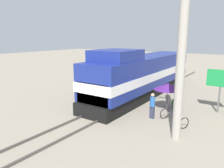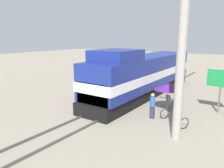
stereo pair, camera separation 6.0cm
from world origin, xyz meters
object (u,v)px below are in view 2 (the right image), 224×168
at_px(locomotive, 143,75).
at_px(bicycle, 174,118).
at_px(utility_pole, 182,47).
at_px(billboard_sign, 221,81).
at_px(person_bystander, 152,105).
at_px(vendor_umbrella, 168,87).

bearing_deg(locomotive, bicycle, -46.40).
xyz_separation_m(utility_pole, bicycle, (-0.83, 2.02, -4.61)).
bearing_deg(billboard_sign, locomotive, 169.95).
bearing_deg(locomotive, billboard_sign, -10.05).
distance_m(locomotive, bicycle, 7.27).
relative_size(locomotive, bicycle, 8.19).
bearing_deg(person_bystander, billboard_sign, 47.94).
bearing_deg(utility_pole, locomotive, 128.66).
bearing_deg(locomotive, person_bystander, -56.64).
relative_size(person_bystander, bicycle, 0.88).
bearing_deg(locomotive, utility_pole, -51.34).
relative_size(vendor_umbrella, person_bystander, 1.20).
height_order(locomotive, vendor_umbrella, locomotive).
height_order(locomotive, utility_pole, utility_pole).
height_order(vendor_umbrella, bicycle, vendor_umbrella).
bearing_deg(vendor_umbrella, billboard_sign, 27.74).
xyz_separation_m(vendor_umbrella, person_bystander, (-0.25, -2.18, -0.90)).
distance_m(vendor_umbrella, bicycle, 2.95).
bearing_deg(person_bystander, utility_pole, -40.90).
bearing_deg(billboard_sign, vendor_umbrella, -152.26).
xyz_separation_m(billboard_sign, person_bystander, (-3.51, -3.89, -1.39)).
bearing_deg(billboard_sign, person_bystander, -132.06).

